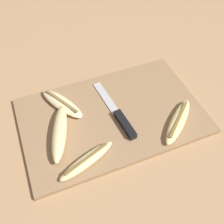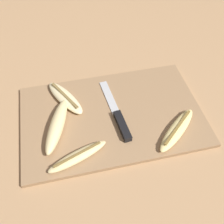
{
  "view_description": "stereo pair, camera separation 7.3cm",
  "coord_description": "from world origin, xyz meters",
  "px_view_note": "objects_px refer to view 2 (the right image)",
  "views": [
    {
      "loc": [
        -0.17,
        -0.43,
        0.58
      ],
      "look_at": [
        0.0,
        0.0,
        0.02
      ],
      "focal_mm": 42.0,
      "sensor_mm": 36.0,
      "label": 1
    },
    {
      "loc": [
        -0.1,
        -0.45,
        0.58
      ],
      "look_at": [
        0.0,
        0.0,
        0.02
      ],
      "focal_mm": 42.0,
      "sensor_mm": 36.0,
      "label": 2
    }
  ],
  "objects_px": {
    "knife": "(120,120)",
    "banana_ripe_center": "(57,126)",
    "banana_mellow_near": "(78,156)",
    "banana_golden_short": "(177,130)",
    "banana_cream_curved": "(65,98)"
  },
  "relations": [
    {
      "from": "knife",
      "to": "banana_golden_short",
      "type": "distance_m",
      "value": 0.15
    },
    {
      "from": "banana_cream_curved",
      "to": "banana_mellow_near",
      "type": "distance_m",
      "value": 0.2
    },
    {
      "from": "banana_mellow_near",
      "to": "banana_golden_short",
      "type": "height_order",
      "value": "banana_golden_short"
    },
    {
      "from": "banana_mellow_near",
      "to": "banana_ripe_center",
      "type": "height_order",
      "value": "banana_ripe_center"
    },
    {
      "from": "banana_ripe_center",
      "to": "banana_mellow_near",
      "type": "bearing_deg",
      "value": -67.62
    },
    {
      "from": "banana_cream_curved",
      "to": "banana_golden_short",
      "type": "relative_size",
      "value": 1.05
    },
    {
      "from": "banana_golden_short",
      "to": "banana_ripe_center",
      "type": "bearing_deg",
      "value": 165.59
    },
    {
      "from": "knife",
      "to": "banana_cream_curved",
      "type": "xyz_separation_m",
      "value": [
        -0.14,
        0.11,
        0.0
      ]
    },
    {
      "from": "banana_mellow_near",
      "to": "banana_ripe_center",
      "type": "bearing_deg",
      "value": 112.38
    },
    {
      "from": "knife",
      "to": "banana_golden_short",
      "type": "height_order",
      "value": "banana_golden_short"
    },
    {
      "from": "banana_mellow_near",
      "to": "banana_ripe_center",
      "type": "distance_m",
      "value": 0.11
    },
    {
      "from": "knife",
      "to": "banana_mellow_near",
      "type": "xyz_separation_m",
      "value": [
        -0.13,
        -0.09,
        0.0
      ]
    },
    {
      "from": "banana_cream_curved",
      "to": "banana_ripe_center",
      "type": "height_order",
      "value": "banana_ripe_center"
    },
    {
      "from": "knife",
      "to": "banana_mellow_near",
      "type": "bearing_deg",
      "value": -150.08
    },
    {
      "from": "knife",
      "to": "banana_ripe_center",
      "type": "distance_m",
      "value": 0.17
    }
  ]
}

